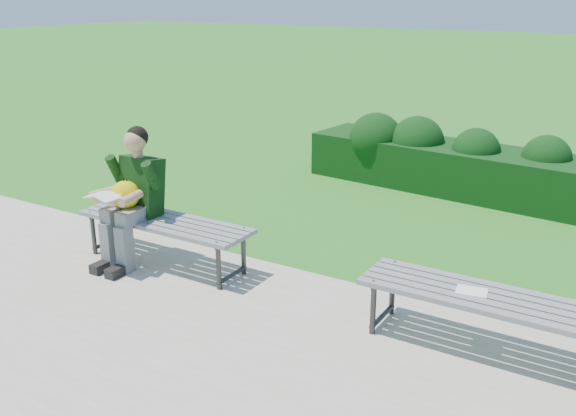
{
  "coord_description": "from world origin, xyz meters",
  "views": [
    {
      "loc": [
        2.57,
        -4.83,
        2.53
      ],
      "look_at": [
        -0.19,
        -0.3,
        0.73
      ],
      "focal_mm": 40.0,
      "sensor_mm": 36.0,
      "label": 1
    }
  ],
  "objects_px": {
    "hedge": "(445,160)",
    "seated_boy": "(132,193)",
    "bench_left": "(165,225)",
    "bench_right": "(485,302)",
    "paper_sheet": "(472,291)"
  },
  "relations": [
    {
      "from": "bench_left",
      "to": "bench_right",
      "type": "bearing_deg",
      "value": -0.23
    },
    {
      "from": "seated_boy",
      "to": "bench_right",
      "type": "bearing_deg",
      "value": 1.47
    },
    {
      "from": "bench_left",
      "to": "seated_boy",
      "type": "bearing_deg",
      "value": -161.88
    },
    {
      "from": "hedge",
      "to": "bench_left",
      "type": "height_order",
      "value": "hedge"
    },
    {
      "from": "bench_left",
      "to": "paper_sheet",
      "type": "relative_size",
      "value": 7.39
    },
    {
      "from": "hedge",
      "to": "paper_sheet",
      "type": "distance_m",
      "value": 4.18
    },
    {
      "from": "bench_right",
      "to": "paper_sheet",
      "type": "distance_m",
      "value": 0.12
    },
    {
      "from": "hedge",
      "to": "bench_right",
      "type": "xyz_separation_m",
      "value": [
        1.58,
        -3.9,
        0.02
      ]
    },
    {
      "from": "bench_right",
      "to": "paper_sheet",
      "type": "xyz_separation_m",
      "value": [
        -0.1,
        -0.0,
        0.06
      ]
    },
    {
      "from": "bench_left",
      "to": "bench_right",
      "type": "xyz_separation_m",
      "value": [
        3.04,
        -0.01,
        0.0
      ]
    },
    {
      "from": "hedge",
      "to": "seated_boy",
      "type": "xyz_separation_m",
      "value": [
        -1.76,
        -3.99,
        0.32
      ]
    },
    {
      "from": "seated_boy",
      "to": "paper_sheet",
      "type": "bearing_deg",
      "value": 1.52
    },
    {
      "from": "seated_boy",
      "to": "paper_sheet",
      "type": "height_order",
      "value": "seated_boy"
    },
    {
      "from": "hedge",
      "to": "bench_right",
      "type": "height_order",
      "value": "hedge"
    },
    {
      "from": "bench_left",
      "to": "paper_sheet",
      "type": "xyz_separation_m",
      "value": [
        2.94,
        -0.01,
        0.06
      ]
    }
  ]
}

